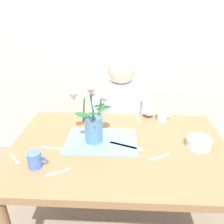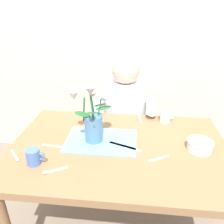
{
  "view_description": "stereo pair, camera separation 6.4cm",
  "coord_description": "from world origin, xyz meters",
  "px_view_note": "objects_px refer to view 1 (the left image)",
  "views": [
    {
      "loc": [
        0.01,
        -1.04,
        1.45
      ],
      "look_at": [
        -0.04,
        0.05,
        0.92
      ],
      "focal_mm": 35.98,
      "sensor_mm": 36.0,
      "label": 1
    },
    {
      "loc": [
        0.07,
        -1.04,
        1.45
      ],
      "look_at": [
        -0.04,
        0.05,
        0.92
      ],
      "focal_mm": 35.98,
      "sensor_mm": 36.0,
      "label": 2
    }
  ],
  "objects_px": {
    "flower_vase": "(93,119)",
    "dinner_knife": "(126,146)",
    "seated_person": "(121,121)",
    "ceramic_mug": "(35,159)",
    "ceramic_bowl": "(199,142)",
    "tea_cup": "(163,115)"
  },
  "relations": [
    {
      "from": "ceramic_mug",
      "to": "flower_vase",
      "type": "bearing_deg",
      "value": 42.88
    },
    {
      "from": "flower_vase",
      "to": "seated_person",
      "type": "bearing_deg",
      "value": 75.27
    },
    {
      "from": "ceramic_bowl",
      "to": "tea_cup",
      "type": "bearing_deg",
      "value": 116.0
    },
    {
      "from": "flower_vase",
      "to": "dinner_knife",
      "type": "height_order",
      "value": "flower_vase"
    },
    {
      "from": "flower_vase",
      "to": "dinner_knife",
      "type": "distance_m",
      "value": 0.23
    },
    {
      "from": "ceramic_mug",
      "to": "ceramic_bowl",
      "type": "bearing_deg",
      "value": 13.84
    },
    {
      "from": "seated_person",
      "to": "tea_cup",
      "type": "distance_m",
      "value": 0.47
    },
    {
      "from": "tea_cup",
      "to": "flower_vase",
      "type": "bearing_deg",
      "value": -147.13
    },
    {
      "from": "ceramic_bowl",
      "to": "dinner_knife",
      "type": "xyz_separation_m",
      "value": [
        -0.4,
        -0.02,
        -0.03
      ]
    },
    {
      "from": "dinner_knife",
      "to": "flower_vase",
      "type": "bearing_deg",
      "value": -172.96
    },
    {
      "from": "ceramic_bowl",
      "to": "ceramic_mug",
      "type": "bearing_deg",
      "value": -166.16
    },
    {
      "from": "ceramic_mug",
      "to": "dinner_knife",
      "type": "bearing_deg",
      "value": 23.37
    },
    {
      "from": "ceramic_mug",
      "to": "seated_person",
      "type": "bearing_deg",
      "value": 63.65
    },
    {
      "from": "dinner_knife",
      "to": "ceramic_mug",
      "type": "xyz_separation_m",
      "value": [
        -0.43,
        -0.19,
        0.04
      ]
    },
    {
      "from": "seated_person",
      "to": "dinner_knife",
      "type": "xyz_separation_m",
      "value": [
        0.03,
        -0.63,
        0.18
      ]
    },
    {
      "from": "dinner_knife",
      "to": "ceramic_mug",
      "type": "height_order",
      "value": "ceramic_mug"
    },
    {
      "from": "ceramic_bowl",
      "to": "dinner_knife",
      "type": "relative_size",
      "value": 0.72
    },
    {
      "from": "ceramic_bowl",
      "to": "tea_cup",
      "type": "relative_size",
      "value": 1.46
    },
    {
      "from": "flower_vase",
      "to": "tea_cup",
      "type": "bearing_deg",
      "value": 32.87
    },
    {
      "from": "dinner_knife",
      "to": "tea_cup",
      "type": "bearing_deg",
      "value": 73.33
    },
    {
      "from": "flower_vase",
      "to": "ceramic_bowl",
      "type": "distance_m",
      "value": 0.59
    },
    {
      "from": "ceramic_mug",
      "to": "tea_cup",
      "type": "xyz_separation_m",
      "value": [
        0.68,
        0.51,
        0.0
      ]
    }
  ]
}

